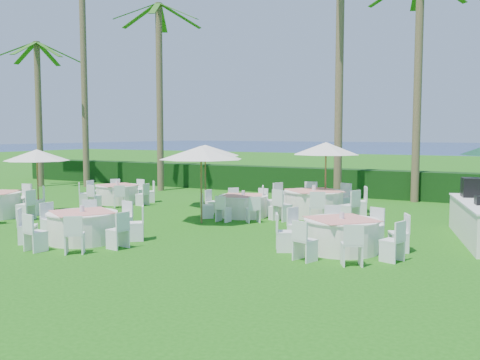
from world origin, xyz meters
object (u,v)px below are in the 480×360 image
at_px(banquet_table_d, 117,194).
at_px(buffet_table, 479,220).
at_px(umbrella_d, 326,148).
at_px(banquet_table_b, 82,226).
at_px(umbrella_a, 37,155).
at_px(umbrella_b, 201,153).
at_px(banquet_table_c, 342,234).
at_px(banquet_table_f, 314,203).
at_px(banquet_table_e, 243,205).
at_px(umbrella_c, 205,150).

distance_m(banquet_table_d, buffet_table, 13.36).
xyz_separation_m(banquet_table_d, umbrella_d, (8.19, 1.41, 1.87)).
relative_size(banquet_table_b, umbrella_a, 1.40).
distance_m(banquet_table_b, umbrella_b, 4.44).
xyz_separation_m(banquet_table_c, banquet_table_f, (-2.52, 4.79, 0.05)).
bearing_deg(buffet_table, banquet_table_b, -150.55).
height_order(banquet_table_b, umbrella_d, umbrella_d).
height_order(banquet_table_e, banquet_table_f, banquet_table_f).
xyz_separation_m(banquet_table_c, banquet_table_e, (-4.56, 3.57, -0.03)).
bearing_deg(banquet_table_e, umbrella_a, -154.58).
bearing_deg(umbrella_d, buffet_table, -27.33).
distance_m(banquet_table_e, umbrella_b, 2.58).
distance_m(banquet_table_b, banquet_table_c, 6.54).
relative_size(banquet_table_c, umbrella_b, 1.17).
bearing_deg(umbrella_b, umbrella_a, -167.87).
distance_m(banquet_table_b, umbrella_a, 5.66).
bearing_deg(banquet_table_b, banquet_table_c, 18.87).
xyz_separation_m(umbrella_b, umbrella_d, (2.69, 3.76, 0.08)).
bearing_deg(banquet_table_b, banquet_table_d, 125.08).
height_order(umbrella_c, umbrella_d, umbrella_d).
relative_size(banquet_table_d, umbrella_c, 1.11).
bearing_deg(banquet_table_c, buffet_table, 46.97).
distance_m(banquet_table_b, umbrella_d, 8.76).
distance_m(banquet_table_c, banquet_table_f, 5.41).
relative_size(banquet_table_b, banquet_table_f, 0.91).
relative_size(umbrella_a, umbrella_d, 0.90).
bearing_deg(umbrella_a, umbrella_c, 47.63).
bearing_deg(banquet_table_b, umbrella_a, 150.60).
bearing_deg(umbrella_c, banquet_table_f, -1.74).
relative_size(umbrella_c, buffet_table, 0.60).
distance_m(umbrella_a, umbrella_c, 5.92).
distance_m(umbrella_a, buffet_table, 13.92).
height_order(banquet_table_b, banquet_table_c, banquet_table_b).
bearing_deg(umbrella_b, umbrella_c, 120.43).
distance_m(umbrella_b, buffet_table, 8.06).
xyz_separation_m(banquet_table_c, banquet_table_d, (-10.58, 4.14, -0.02)).
xyz_separation_m(banquet_table_b, banquet_table_e, (1.62, 5.68, -0.03)).
bearing_deg(umbrella_a, banquet_table_e, 25.42).
bearing_deg(umbrella_d, umbrella_b, -125.63).
bearing_deg(umbrella_a, banquet_table_d, 84.78).
distance_m(umbrella_d, buffet_table, 6.01).
relative_size(umbrella_b, buffet_table, 0.59).
height_order(umbrella_a, umbrella_b, umbrella_b).
xyz_separation_m(banquet_table_b, umbrella_b, (1.10, 3.91, 1.78)).
height_order(banquet_table_d, umbrella_d, umbrella_d).
height_order(banquet_table_b, banquet_table_d, banquet_table_b).
relative_size(banquet_table_b, banquet_table_d, 1.06).
bearing_deg(buffet_table, banquet_table_c, -133.03).
height_order(banquet_table_f, umbrella_d, umbrella_d).
height_order(banquet_table_f, umbrella_b, umbrella_b).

